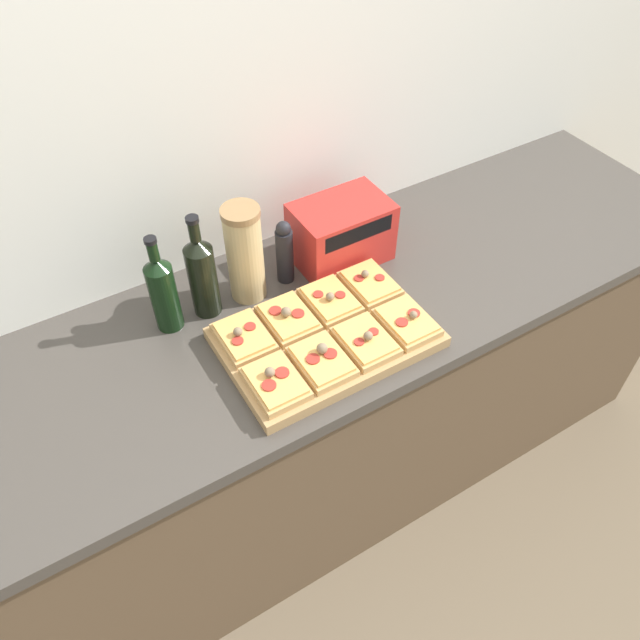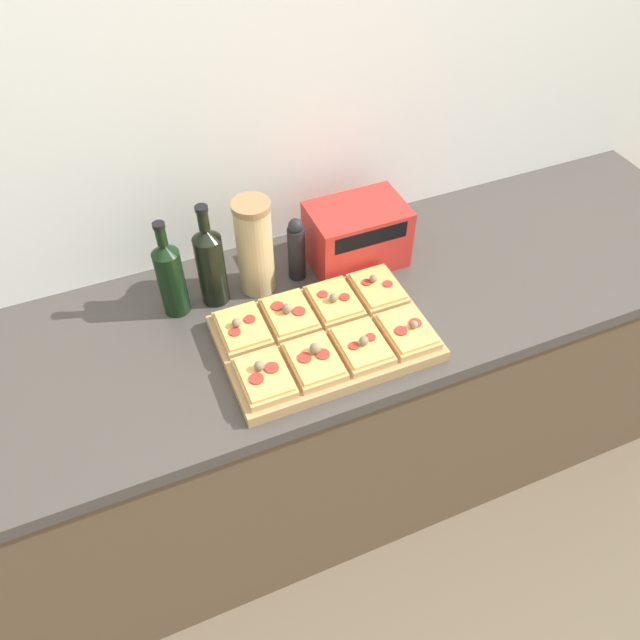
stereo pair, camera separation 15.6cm
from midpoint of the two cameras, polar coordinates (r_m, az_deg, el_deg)
ground_plane at (r=2.26m, az=4.23°, el=-21.40°), size 12.00×12.00×0.00m
wall_back at (r=1.70m, az=-3.73°, el=16.77°), size 6.00×0.06×2.50m
kitchen_counter at (r=1.99m, az=0.91°, el=-8.55°), size 2.63×0.67×0.91m
cutting_board at (r=1.56m, az=3.27°, el=-1.80°), size 0.52×0.35×0.03m
pizza_slice_back_left at (r=1.55m, az=-4.28°, el=-0.95°), size 0.11×0.15×0.05m
pizza_slice_back_midleft at (r=1.57m, az=-0.01°, el=0.35°), size 0.11×0.15×0.05m
pizza_slice_back_midright at (r=1.61m, az=4.08°, el=1.57°), size 0.11×0.15×0.05m
pizza_slice_back_right at (r=1.66m, az=7.96°, el=2.73°), size 0.11×0.15×0.05m
pizza_slice_front_left at (r=1.44m, az=-2.07°, el=-5.35°), size 0.11×0.15×0.05m
pizza_slice_front_midleft at (r=1.47m, az=2.48°, el=-3.87°), size 0.11×0.15×0.05m
pizza_slice_front_midright at (r=1.52m, az=6.78°, el=-2.48°), size 0.11×0.15×0.05m
pizza_slice_front_right at (r=1.56m, az=10.82°, el=-1.13°), size 0.11×0.15×0.05m
olive_oil_bottle at (r=1.60m, az=-10.84°, el=3.79°), size 0.07×0.07×0.28m
wine_bottle at (r=1.61m, az=-7.28°, el=5.00°), size 0.07×0.07×0.30m
grain_jar_tall at (r=1.63m, az=-3.26°, el=6.55°), size 0.10×0.10×0.28m
pepper_mill at (r=1.69m, az=0.47°, el=6.36°), size 0.05×0.05×0.19m
toaster_oven at (r=1.75m, az=5.95°, el=7.64°), size 0.29×0.17×0.18m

